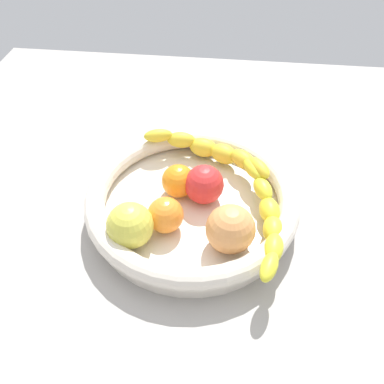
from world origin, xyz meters
The scene contains 9 objects.
kitchen_counter centered at (0.00, 0.00, 1.50)cm, with size 120.00×120.00×3.00cm, color #A29D97.
fruit_bowl centered at (0.00, 0.00, 6.04)cm, with size 36.19×36.19×5.90cm.
banana_draped_left centered at (11.20, -2.28, 8.73)cm, with size 12.60×24.43×5.17cm.
banana_draped_right centered at (-4.23, -12.53, 8.42)cm, with size 25.97×7.55×4.67cm.
orange_front centered at (-5.62, 3.60, 8.39)cm, with size 5.87×5.87×5.87cm, color orange.
orange_mid_left centered at (2.54, 2.68, 8.37)cm, with size 5.82×5.82×5.82cm, color orange.
tomato_red centered at (1.67, -1.88, 8.84)cm, with size 6.76×6.76×6.76cm, color red.
peach_blush centered at (-8.10, -6.78, 9.28)cm, with size 7.65×7.65×7.65cm, color #E89855.
apple_yellow centered at (-8.98, 8.46, 9.10)cm, with size 7.28×7.28×7.28cm, color #D8D149.
Camera 1 is at (-47.99, -5.59, 55.69)cm, focal length 37.74 mm.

